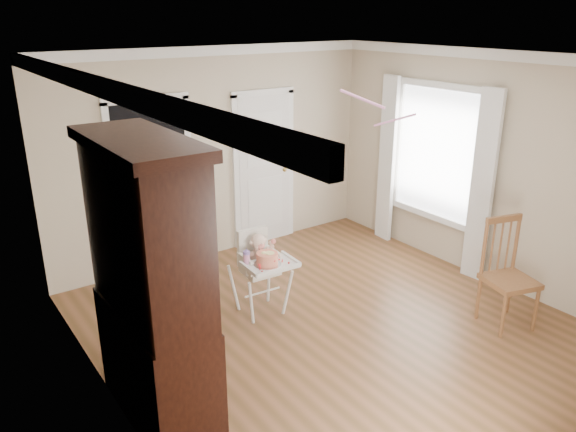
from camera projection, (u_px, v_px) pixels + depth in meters
floor at (339, 330)px, 5.77m from camera, size 5.00×5.00×0.00m
ceiling at (349, 59)px, 4.84m from camera, size 5.00×5.00×0.00m
wall_back at (217, 155)px, 7.22m from camera, size 4.50×0.00×4.50m
wall_left at (108, 265)px, 4.08m from camera, size 0.00×5.00×5.00m
wall_right at (491, 170)px, 6.52m from camera, size 0.00×5.00×5.00m
crown_molding at (349, 66)px, 4.86m from camera, size 4.50×5.00×0.12m
doorway at (153, 184)px, 6.80m from camera, size 1.06×0.05×2.22m
closet_door at (264, 171)px, 7.69m from camera, size 0.96×0.09×2.13m
window_right at (433, 162)px, 7.12m from camera, size 0.13×1.84×2.30m
high_chair at (260, 263)px, 5.93m from camera, size 0.58×0.70×0.95m
baby at (259, 252)px, 5.90m from camera, size 0.26×0.20×0.38m
cake at (267, 259)px, 5.69m from camera, size 0.29×0.29×0.13m
sippy_cup at (247, 257)px, 5.71m from camera, size 0.07×0.07×0.17m
china_cabinet at (152, 287)px, 4.20m from camera, size 0.60×1.35×2.29m
dining_chair at (508, 277)px, 5.74m from camera, size 0.57×0.57×1.13m
streamer at (362, 99)px, 5.39m from camera, size 0.19×0.47×0.15m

